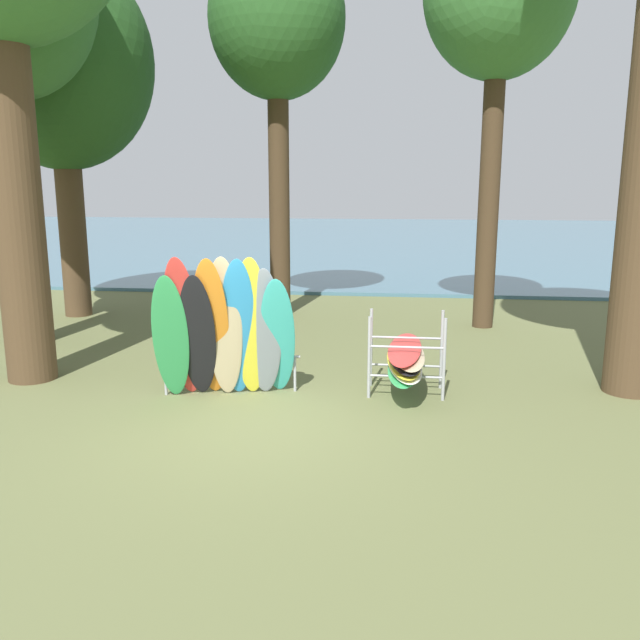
{
  "coord_description": "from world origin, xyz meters",
  "views": [
    {
      "loc": [
        2.04,
        -8.18,
        3.22
      ],
      "look_at": [
        0.86,
        1.7,
        1.1
      ],
      "focal_mm": 37.07,
      "sensor_mm": 36.0,
      "label": 1
    }
  ],
  "objects_px": {
    "leaning_board_pile": "(224,332)",
    "tree_far_left_back": "(2,0)",
    "board_storage_rack": "(405,358)",
    "tree_mid_behind": "(60,65)",
    "tree_deep_back": "(277,25)"
  },
  "relations": [
    {
      "from": "leaning_board_pile",
      "to": "board_storage_rack",
      "type": "relative_size",
      "value": 1.03
    },
    {
      "from": "tree_deep_back",
      "to": "leaning_board_pile",
      "type": "bearing_deg",
      "value": -87.23
    },
    {
      "from": "board_storage_rack",
      "to": "tree_deep_back",
      "type": "bearing_deg",
      "value": 117.1
    },
    {
      "from": "leaning_board_pile",
      "to": "board_storage_rack",
      "type": "xyz_separation_m",
      "value": [
        2.66,
        0.6,
        -0.48
      ]
    },
    {
      "from": "tree_deep_back",
      "to": "leaning_board_pile",
      "type": "distance_m",
      "value": 8.5
    },
    {
      "from": "tree_far_left_back",
      "to": "tree_mid_behind",
      "type": "bearing_deg",
      "value": 98.01
    },
    {
      "from": "tree_mid_behind",
      "to": "tree_deep_back",
      "type": "relative_size",
      "value": 0.96
    },
    {
      "from": "tree_far_left_back",
      "to": "tree_deep_back",
      "type": "bearing_deg",
      "value": 37.34
    },
    {
      "from": "board_storage_rack",
      "to": "leaning_board_pile",
      "type": "bearing_deg",
      "value": -167.22
    },
    {
      "from": "tree_mid_behind",
      "to": "tree_far_left_back",
      "type": "xyz_separation_m",
      "value": [
        0.38,
        -2.71,
        0.67
      ]
    },
    {
      "from": "tree_mid_behind",
      "to": "tree_deep_back",
      "type": "distance_m",
      "value": 4.97
    },
    {
      "from": "leaning_board_pile",
      "to": "tree_far_left_back",
      "type": "bearing_deg",
      "value": 147.94
    },
    {
      "from": "tree_far_left_back",
      "to": "tree_deep_back",
      "type": "xyz_separation_m",
      "value": [
        4.47,
        3.41,
        0.18
      ]
    },
    {
      "from": "tree_far_left_back",
      "to": "board_storage_rack",
      "type": "bearing_deg",
      "value": -17.82
    },
    {
      "from": "tree_mid_behind",
      "to": "tree_deep_back",
      "type": "height_order",
      "value": "tree_deep_back"
    }
  ]
}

